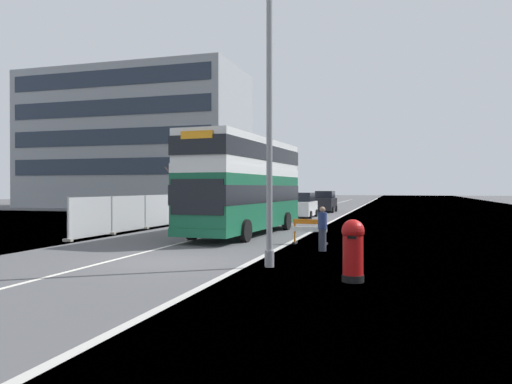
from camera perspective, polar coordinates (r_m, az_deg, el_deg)
ground at (r=16.04m, az=-8.48°, el=-8.24°), size 140.00×280.00×0.10m
double_decker_bus at (r=24.88m, az=-1.23°, el=0.98°), size 3.33×11.31×4.87m
lamppost_foreground at (r=14.73m, az=1.59°, el=9.02°), size 0.29×0.70×9.63m
red_pillar_postbox at (r=12.62m, az=11.34°, el=-6.43°), size 0.58×0.58×1.59m
roadworks_barrier at (r=20.59m, az=6.36°, el=-4.37°), size 1.47×0.50×1.06m
construction_site_fence at (r=31.74m, az=-9.93°, el=-2.08°), size 0.44×20.60×2.00m
car_oncoming_near at (r=38.93m, az=5.48°, el=-1.62°), size 1.98×4.23×1.99m
car_receding_mid at (r=47.84m, az=8.15°, el=-1.18°), size 1.96×4.39×2.06m
bare_tree_far_verge_near at (r=44.39m, az=-9.28°, el=0.59°), size 2.76×2.43×5.29m
bare_tree_far_verge_mid at (r=62.92m, az=-4.96°, el=0.22°), size 2.67×2.58×4.10m
pedestrian_at_kerb at (r=18.49m, az=7.83°, el=-4.30°), size 0.34×0.34×1.68m
backdrop_office_block at (r=61.37m, az=-14.00°, el=5.89°), size 26.31×12.18×16.29m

